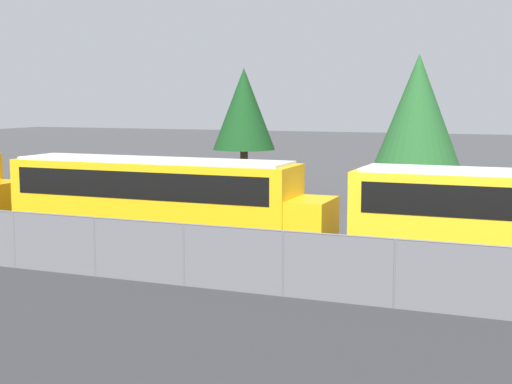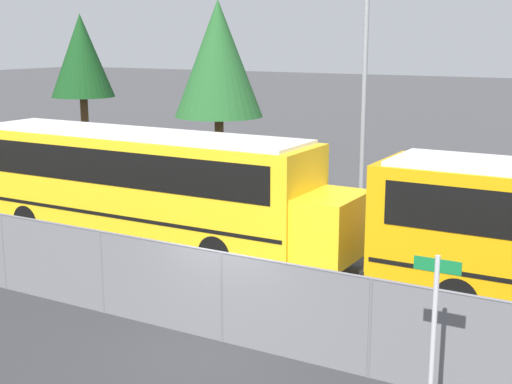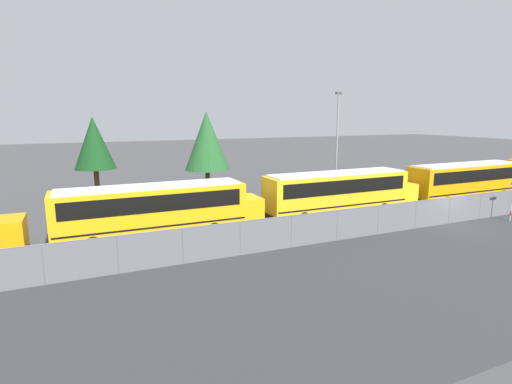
# 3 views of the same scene
# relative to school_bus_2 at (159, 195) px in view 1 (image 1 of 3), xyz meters

# --- Properties ---
(school_bus_2) EXTENTS (12.44, 2.47, 3.29)m
(school_bus_2) POSITION_rel_school_bus_2_xyz_m (0.00, 0.00, 0.00)
(school_bus_2) COLOR yellow
(school_bus_2) RESTS_ON ground_plane
(tree_0) EXTENTS (3.53, 3.53, 7.22)m
(tree_0) POSITION_rel_school_bus_2_xyz_m (-2.67, 14.57, 2.95)
(tree_0) COLOR #51381E
(tree_0) RESTS_ON ground_plane
(tree_2) EXTENTS (4.26, 4.26, 7.70)m
(tree_2) POSITION_rel_school_bus_2_xyz_m (7.27, 13.27, 2.98)
(tree_2) COLOR #51381E
(tree_2) RESTS_ON ground_plane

